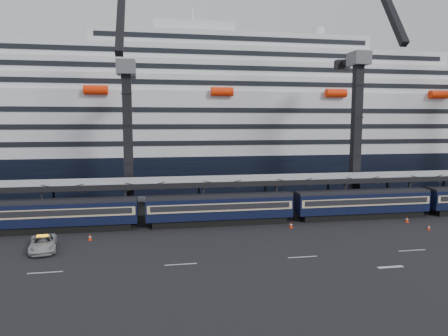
# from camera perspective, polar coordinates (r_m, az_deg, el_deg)

# --- Properties ---
(ground) EXTENTS (260.00, 260.00, 0.00)m
(ground) POSITION_cam_1_polar(r_m,az_deg,el_deg) (45.40, 11.71, -10.58)
(ground) COLOR black
(ground) RESTS_ON ground
(lane_markings) EXTENTS (111.00, 4.27, 0.02)m
(lane_markings) POSITION_cam_1_polar(r_m,az_deg,el_deg) (44.69, 24.23, -11.29)
(lane_markings) COLOR beige
(lane_markings) RESTS_ON ground
(train) EXTENTS (133.05, 3.00, 4.05)m
(train) POSITION_cam_1_polar(r_m,az_deg,el_deg) (52.77, 3.01, -5.57)
(train) COLOR black
(train) RESTS_ON ground
(canopy) EXTENTS (130.00, 6.25, 5.53)m
(canopy) POSITION_cam_1_polar(r_m,az_deg,el_deg) (57.22, 6.69, -1.55)
(canopy) COLOR #96999E
(canopy) RESTS_ON ground
(cruise_ship) EXTENTS (214.09, 28.84, 34.00)m
(cruise_ship) POSITION_cam_1_polar(r_m,az_deg,el_deg) (87.60, 0.08, 5.93)
(cruise_ship) COLOR black
(cruise_ship) RESTS_ON ground
(crane_dark_near) EXTENTS (4.50, 17.75, 35.08)m
(crane_dark_near) POSITION_cam_1_polar(r_m,az_deg,el_deg) (59.02, -13.61, 5.06)
(crane_dark_near) COLOR #4E5156
(crane_dark_near) RESTS_ON ground
(crane_dark_mid) EXTENTS (4.50, 18.24, 39.64)m
(crane_dark_mid) POSITION_cam_1_polar(r_m,az_deg,el_deg) (65.75, 18.58, 6.28)
(crane_dark_mid) COLOR #4E5156
(crane_dark_mid) RESTS_ON ground
(pickup_truck) EXTENTS (3.59, 5.89, 1.53)m
(pickup_truck) POSITION_cam_1_polar(r_m,az_deg,el_deg) (46.08, -24.46, -9.79)
(pickup_truck) COLOR #A1A4A8
(pickup_truck) RESTS_ON ground
(traffic_cone_b) EXTENTS (0.34, 0.34, 0.68)m
(traffic_cone_b) POSITION_cam_1_polar(r_m,az_deg,el_deg) (50.15, -24.47, -8.99)
(traffic_cone_b) COLOR #FF2E08
(traffic_cone_b) RESTS_ON ground
(traffic_cone_c) EXTENTS (0.37, 0.37, 0.74)m
(traffic_cone_c) POSITION_cam_1_polar(r_m,az_deg,el_deg) (48.16, -18.60, -9.33)
(traffic_cone_c) COLOR #FF2E08
(traffic_cone_c) RESTS_ON ground
(traffic_cone_d) EXTENTS (0.40, 0.40, 0.80)m
(traffic_cone_d) POSITION_cam_1_polar(r_m,az_deg,el_deg) (51.54, 9.56, -8.01)
(traffic_cone_d) COLOR #FF2E08
(traffic_cone_d) RESTS_ON ground
(traffic_cone_e) EXTENTS (0.38, 0.38, 0.76)m
(traffic_cone_e) POSITION_cam_1_polar(r_m,az_deg,el_deg) (58.91, 24.69, -6.70)
(traffic_cone_e) COLOR #FF2E08
(traffic_cone_e) RESTS_ON ground
(traffic_cone_f) EXTENTS (0.34, 0.34, 0.67)m
(traffic_cone_f) POSITION_cam_1_polar(r_m,az_deg,el_deg) (55.98, 27.22, -7.55)
(traffic_cone_f) COLOR #FF2E08
(traffic_cone_f) RESTS_ON ground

